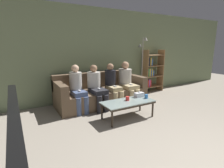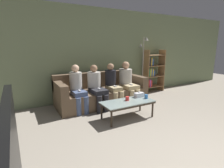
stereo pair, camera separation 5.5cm
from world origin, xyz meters
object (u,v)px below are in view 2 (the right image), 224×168
seated_person_mid_left (96,86)px  bookshelf (152,71)px  seated_person_mid_right (113,84)px  cup_near_right (146,96)px  standing_lamp (143,60)px  coffee_table (128,103)px  cup_near_left (127,99)px  seated_person_left_end (77,87)px  tissue_box (139,95)px  couch (101,93)px  seated_person_right_end (127,81)px

seated_person_mid_left → bookshelf: bearing=13.5°
bookshelf → seated_person_mid_right: bearing=-163.4°
bookshelf → cup_near_right: bearing=-134.7°
standing_lamp → coffee_table: bearing=-137.8°
cup_near_left → seated_person_mid_right: 0.92m
seated_person_left_end → bookshelf: bearing=10.9°
tissue_box → cup_near_right: bearing=-67.7°
couch → standing_lamp: 1.79m
couch → seated_person_left_end: 0.80m
seated_person_mid_left → cup_near_right: bearing=-50.5°
cup_near_left → seated_person_left_end: 1.23m
seated_person_mid_left → standing_lamp: bearing=12.8°
coffee_table → seated_person_right_end: seated_person_right_end is taller
standing_lamp → couch: bearing=-173.4°
cup_near_left → standing_lamp: bearing=41.5°
cup_near_left → tissue_box: bearing=12.9°
coffee_table → seated_person_left_end: seated_person_left_end is taller
bookshelf → seated_person_right_end: bookshelf is taller
standing_lamp → seated_person_left_end: standing_lamp is taller
cup_near_left → bookshelf: bearing=36.2°
couch → bookshelf: size_ratio=1.67×
tissue_box → seated_person_mid_right: seated_person_mid_right is taller
couch → seated_person_left_end: seated_person_left_end is taller
tissue_box → bookshelf: bearing=40.6°
coffee_table → seated_person_mid_right: (0.17, 0.96, 0.23)m
couch → seated_person_left_end: size_ratio=2.13×
standing_lamp → seated_person_right_end: size_ratio=1.62×
seated_person_left_end → seated_person_mid_right: (0.96, -0.01, -0.01)m
cup_near_left → cup_near_right: cup_near_right is taller
standing_lamp → seated_person_mid_right: standing_lamp is taller
seated_person_mid_left → seated_person_right_end: seated_person_right_end is taller
seated_person_right_end → tissue_box: bearing=-105.4°
seated_person_mid_left → cup_near_left: bearing=-68.9°
cup_near_left → seated_person_left_end: size_ratio=0.08×
cup_near_right → bookshelf: size_ratio=0.06×
seated_person_right_end → seated_person_left_end: bearing=-179.8°
tissue_box → seated_person_right_end: (0.23, 0.82, 0.17)m
seated_person_mid_right → seated_person_right_end: (0.48, 0.01, 0.03)m
cup_near_right → seated_person_left_end: (-1.28, 0.99, 0.16)m
coffee_table → cup_near_left: 0.11m
cup_near_left → seated_person_mid_right: size_ratio=0.08×
cup_near_left → standing_lamp: 2.09m
couch → standing_lamp: standing_lamp is taller
seated_person_mid_left → seated_person_right_end: bearing=1.3°
cup_near_right → seated_person_right_end: (0.16, 0.99, 0.17)m
couch → cup_near_left: size_ratio=27.86×
couch → cup_near_left: couch is taller
coffee_table → seated_person_mid_left: size_ratio=1.05×
coffee_table → tissue_box: 0.45m
coffee_table → standing_lamp: bearing=42.2°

